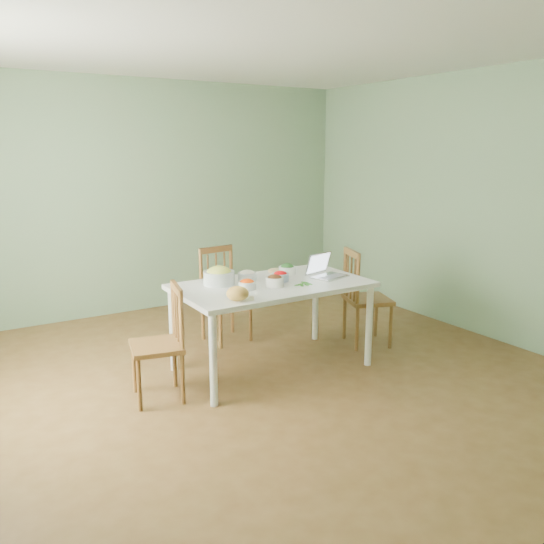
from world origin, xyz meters
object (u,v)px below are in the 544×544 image
dining_table (272,326)px  bowl_squash (219,276)px  chair_far (226,295)px  chair_left (156,344)px  bread_boule (238,294)px  chair_right (368,297)px  laptop (330,266)px

dining_table → bowl_squash: bearing=153.4°
chair_far → chair_left: size_ratio=1.05×
bread_boule → chair_right: bearing=12.4°
dining_table → bread_boule: 0.76m
dining_table → chair_right: chair_right is taller
chair_far → bread_boule: chair_far is taller
chair_far → bread_boule: 1.33m
chair_far → laptop: laptop is taller
dining_table → laptop: bearing=-8.9°
dining_table → chair_right: bearing=1.6°
bowl_squash → laptop: laptop is taller
dining_table → bowl_squash: bowl_squash is taller
bread_boule → bowl_squash: (0.11, 0.54, 0.02)m
dining_table → chair_far: 0.86m
chair_far → dining_table: bearing=-94.5°
chair_right → laptop: 0.71m
chair_far → bowl_squash: (-0.39, -0.65, 0.38)m
dining_table → bread_boule: (-0.52, -0.33, 0.45)m
chair_right → chair_far: bearing=74.3°
chair_far → chair_left: bearing=-145.2°
chair_left → chair_right: (2.22, 0.09, 0.03)m
chair_left → bowl_squash: (0.68, 0.26, 0.40)m
bread_boule → bowl_squash: size_ratio=0.65×
chair_left → bowl_squash: size_ratio=3.39×
bowl_squash → chair_right: bearing=-6.4°
chair_far → bread_boule: bearing=-118.5°
bowl_squash → bread_boule: bearing=-101.3°
bread_boule → laptop: 1.11m
chair_left → bowl_squash: bowl_squash is taller
chair_far → chair_right: bearing=-41.1°
chair_right → dining_table: bearing=111.3°
chair_far → chair_left: chair_far is taller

